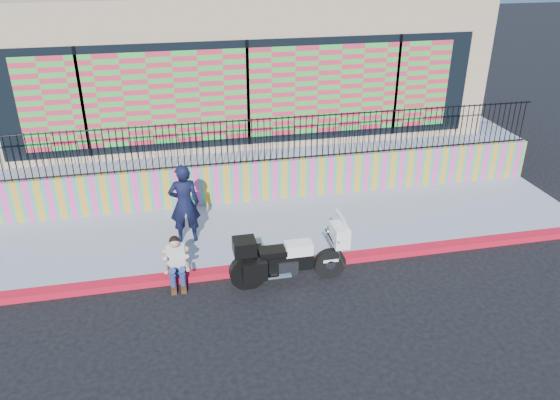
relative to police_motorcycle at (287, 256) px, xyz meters
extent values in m
plane|color=black|center=(-0.03, 0.54, -0.64)|extent=(90.00, 90.00, 0.00)
cube|color=#B10C27|center=(-0.03, 0.54, -0.57)|extent=(16.00, 0.30, 0.15)
cube|color=gray|center=(-0.03, 2.19, -0.57)|extent=(16.00, 3.00, 0.15)
cube|color=#F34095|center=(-0.03, 3.79, 0.06)|extent=(16.00, 0.20, 1.10)
cube|color=gray|center=(-0.03, 8.89, -0.02)|extent=(16.00, 10.00, 1.25)
cube|color=tan|center=(-0.03, 8.69, 2.61)|extent=(14.00, 8.00, 4.00)
cube|color=black|center=(-0.03, 4.67, 2.21)|extent=(12.60, 0.04, 2.80)
cube|color=#CA2D45|center=(-0.03, 4.64, 2.21)|extent=(11.48, 0.02, 2.40)
cylinder|color=black|center=(0.93, 0.00, -0.30)|extent=(0.69, 0.15, 0.69)
cylinder|color=black|center=(-0.84, 0.00, -0.30)|extent=(0.69, 0.15, 0.69)
cube|color=black|center=(0.05, 0.00, -0.12)|extent=(0.99, 0.29, 0.35)
cube|color=silver|center=(0.00, 0.00, -0.22)|extent=(0.42, 0.35, 0.31)
cube|color=white|center=(0.24, 0.00, 0.17)|extent=(0.57, 0.33, 0.25)
cube|color=black|center=(-0.32, 0.00, 0.15)|extent=(0.57, 0.35, 0.12)
cube|color=white|center=(1.12, 0.00, 0.38)|extent=(0.31, 0.54, 0.44)
cube|color=silver|center=(1.16, 0.00, 0.71)|extent=(0.19, 0.48, 0.35)
cube|color=black|center=(-0.89, 0.00, 0.35)|extent=(0.46, 0.44, 0.31)
cube|color=black|center=(-0.73, -0.31, -0.07)|extent=(0.50, 0.19, 0.42)
cube|color=black|center=(-0.73, 0.31, -0.07)|extent=(0.50, 0.19, 0.42)
cube|color=white|center=(0.93, 0.00, -0.19)|extent=(0.33, 0.17, 0.06)
imported|color=black|center=(-1.98, 1.97, 0.47)|extent=(0.70, 0.46, 1.92)
cube|color=navy|center=(-2.27, 0.59, -0.40)|extent=(0.36, 0.28, 0.18)
cube|color=silver|center=(-2.27, 0.55, -0.05)|extent=(0.38, 0.27, 0.54)
sphere|color=tan|center=(-2.27, 0.51, 0.31)|extent=(0.21, 0.21, 0.21)
cube|color=#472814|center=(-2.37, 0.15, -0.59)|extent=(0.11, 0.26, 0.10)
cube|color=#472814|center=(-2.17, 0.15, -0.59)|extent=(0.11, 0.26, 0.10)
camera|label=1|loc=(-2.16, -9.42, 6.03)|focal=35.00mm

